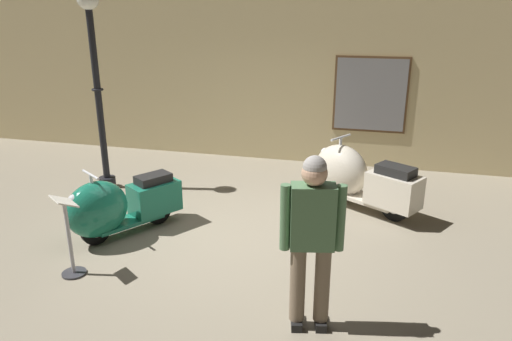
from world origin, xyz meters
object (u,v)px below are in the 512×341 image
Objects in this scene: scooter_1 at (356,177)px; lamppost at (96,72)px; scooter_0 at (116,206)px; visitor_0 at (312,233)px; info_stanchion at (70,243)px.

lamppost reaches higher than scooter_1.
scooter_0 is 3.12m from visitor_0.
scooter_1 is 0.55× the size of lamppost.
info_stanchion is at bearing 73.67° from scooter_1.
visitor_0 is 1.78× the size of info_stanchion.
info_stanchion is at bearing 32.55° from scooter_0.
visitor_0 reaches higher than scooter_0.
lamppost is (-1.15, 1.66, 1.54)m from scooter_0.
scooter_1 is at bearing 154.22° from scooter_0.
lamppost is 3.31× the size of info_stanchion.
visitor_0 is at bearing 116.15° from scooter_1.
scooter_0 is 0.49× the size of lamppost.
scooter_0 is at bearing -55.26° from lamppost.
visitor_0 is (3.94, -2.93, -0.97)m from lamppost.
scooter_1 is 3.16m from visitor_0.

